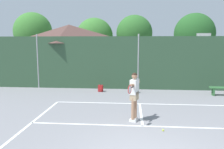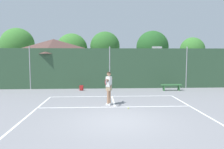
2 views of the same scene
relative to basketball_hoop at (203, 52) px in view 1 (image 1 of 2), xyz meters
name	(u,v)px [view 1 (image 1 of 2)]	position (x,y,z in m)	size (l,w,h in m)	color
chainlink_fence	(138,63)	(-4.25, -1.19, -0.64)	(26.09, 0.09, 3.49)	#2D4C33
basketball_hoop	(203,52)	(0.00, 0.00, 0.00)	(0.90, 0.67, 3.55)	#9E9EA3
clubhouse_building	(70,52)	(-9.47, 1.90, -0.08)	(7.00, 4.98, 4.30)	beige
treeline_backdrop	(127,34)	(-5.21, 9.68, 1.53)	(26.95, 3.86, 6.27)	brown
tennis_player	(134,92)	(-4.55, -7.20, -1.20)	(0.46, 1.40, 1.85)	silver
tennis_ball	(163,130)	(-3.58, -8.14, -2.28)	(0.07, 0.07, 0.07)	#CCE033
backpack_red	(100,88)	(-6.52, -2.10, -2.12)	(0.31, 0.28, 0.46)	maroon
backpack_navy	(135,90)	(-4.45, -2.24, -2.12)	(0.32, 0.30, 0.46)	navy
courtside_bench	(224,89)	(0.54, -2.55, -1.95)	(1.60, 0.36, 0.48)	#336B38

